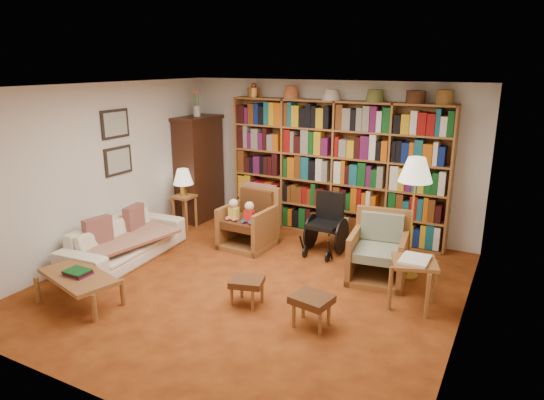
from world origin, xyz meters
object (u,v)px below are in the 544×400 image
Objects in this scene: floor_lamp at (416,175)px; coffee_table at (78,278)px; armchair_sage at (380,253)px; side_table_papers at (414,268)px; footstool_a at (247,283)px; sofa at (125,241)px; armchair_leather at (251,222)px; wheelchair at (326,225)px; footstool_b at (312,301)px; side_table_lamp at (185,205)px.

floor_lamp is 1.43× the size of coffee_table.
armchair_sage is 1.44× the size of side_table_papers.
coffee_table is (-1.75, -0.92, 0.07)m from footstool_a.
sofa reaches higher than coffee_table.
armchair_leather is 2.04× the size of footstool_a.
footstool_a is (-0.20, -1.99, -0.15)m from wheelchair.
armchair_leather is 2.12m from armchair_sage.
wheelchair is at bearing 107.84° from footstool_b.
armchair_sage reaches higher than sofa.
floor_lamp is at bearing -75.22° from sofa.
side_table_papers is (2.67, -0.85, 0.10)m from armchair_leather.
floor_lamp reaches higher than armchair_leather.
armchair_leather is 2.00× the size of footstool_b.
side_table_papers is (1.54, -1.13, 0.07)m from wheelchair.
footstool_a is at bearing -103.15° from sofa.
footstool_a is at bearing 174.10° from footstool_b.
armchair_sage is (3.52, -0.39, -0.07)m from side_table_lamp.
coffee_table is at bearing -163.23° from sofa.
side_table_lamp is 1.42m from armchair_leather.
coffee_table is at bearing -152.88° from side_table_papers.
side_table_papers reaches higher than footstool_a.
armchair_sage is 1.58m from footstool_b.
side_table_papers is 3.93m from coffee_table.
armchair_sage is at bearing -6.67° from armchair_leather.
armchair_leather is at bearing 72.77° from coffee_table.
floor_lamp is at bearing 38.44° from coffee_table.
floor_lamp is 2.18m from footstool_b.
armchair_sage is at bearing 133.25° from side_table_papers.
armchair_leather is at bearing 178.94° from floor_lamp.
coffee_table is at bearing -107.23° from armchair_leather.
floor_lamp is at bearing 30.75° from armchair_sage.
coffee_table is at bearing -77.91° from side_table_lamp.
floor_lamp is at bearing 105.84° from side_table_papers.
side_table_papers is (0.23, -0.80, -0.92)m from floor_lamp.
footstool_b is (0.87, -0.09, 0.02)m from footstool_a.
sofa is 2.20× the size of armchair_sage.
footstool_b is at bearing -110.04° from floor_lamp.
armchair_sage reaches higher than side_table_papers.
wheelchair is at bearing 84.31° from footstool_a.
wheelchair is 0.80× the size of coffee_table.
armchair_sage reaches higher than footstool_a.
sofa is 4.25× the size of footstool_b.
armchair_leather is (1.41, -0.15, -0.03)m from side_table_lamp.
footstool_b is (3.12, -0.42, -0.00)m from sofa.
floor_lamp reaches higher than footstool_b.
floor_lamp reaches higher than coffee_table.
coffee_table is (0.50, -1.26, 0.04)m from sofa.
coffee_table is at bearing -123.79° from wheelchair.
armchair_leather reaches higher than side_table_papers.
wheelchair reaches higher than footstool_a.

